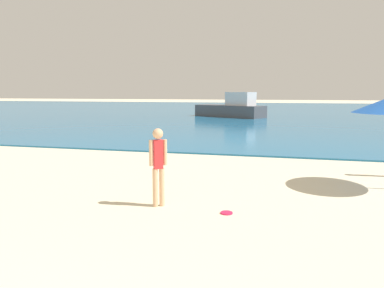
# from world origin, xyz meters

# --- Properties ---
(water) EXTENTS (160.00, 60.00, 0.06)m
(water) POSITION_xyz_m (0.00, 42.25, 0.03)
(water) COLOR #1E6B9E
(water) RESTS_ON ground
(person_standing) EXTENTS (0.31, 0.22, 1.53)m
(person_standing) POSITION_xyz_m (-0.55, 6.35, 0.87)
(person_standing) COLOR #DDAD84
(person_standing) RESTS_ON ground
(frisbee) EXTENTS (0.22, 0.22, 0.03)m
(frisbee) POSITION_xyz_m (0.81, 6.23, 0.01)
(frisbee) COLOR #E51E4C
(frisbee) RESTS_ON ground
(boat_far) EXTENTS (6.42, 4.67, 2.11)m
(boat_far) POSITION_xyz_m (-2.50, 30.91, 0.79)
(boat_far) COLOR #4C4C51
(boat_far) RESTS_ON water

